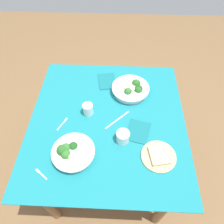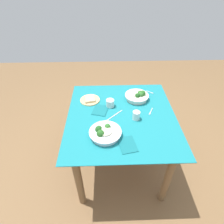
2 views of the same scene
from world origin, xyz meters
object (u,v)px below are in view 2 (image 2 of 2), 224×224
at_px(fork_by_near_bowl, 150,92).
at_px(table_knife_left, 114,116).
at_px(broccoli_bowl_near, 137,96).
at_px(water_glass_side, 110,103).
at_px(napkin_folded_upper, 100,110).
at_px(bread_side_plate, 90,100).
at_px(broccoli_bowl_far, 104,133).
at_px(napkin_folded_lower, 128,145).
at_px(fork_by_far_bowl, 151,112).
at_px(water_glass_center, 136,115).

height_order(fork_by_near_bowl, table_knife_left, same).
height_order(broccoli_bowl_near, water_glass_side, broccoli_bowl_near).
bearing_deg(water_glass_side, napkin_folded_upper, 123.62).
height_order(bread_side_plate, water_glass_side, water_glass_side).
bearing_deg(fork_by_near_bowl, napkin_folded_upper, -114.73).
height_order(broccoli_bowl_near, table_knife_left, broccoli_bowl_near).
height_order(broccoli_bowl_far, broccoli_bowl_near, broccoli_bowl_near).
height_order(bread_side_plate, napkin_folded_lower, bread_side_plate).
distance_m(broccoli_bowl_far, broccoli_bowl_near, 0.64).
bearing_deg(fork_by_far_bowl, table_knife_left, -56.24).
bearing_deg(water_glass_side, napkin_folded_lower, -166.24).
xyz_separation_m(fork_by_near_bowl, napkin_folded_lower, (-0.77, 0.33, 0.00)).
xyz_separation_m(water_glass_center, napkin_folded_upper, (0.14, 0.34, -0.04)).
bearing_deg(napkin_folded_lower, water_glass_side, 13.76).
distance_m(broccoli_bowl_far, fork_by_near_bowl, 0.84).
relative_size(fork_by_near_bowl, napkin_folded_lower, 0.46).
xyz_separation_m(fork_by_near_bowl, table_knife_left, (-0.40, 0.42, -0.00)).
xyz_separation_m(water_glass_side, fork_by_near_bowl, (0.24, -0.46, -0.04)).
relative_size(broccoli_bowl_far, water_glass_center, 3.33).
bearing_deg(table_knife_left, broccoli_bowl_far, -154.68).
xyz_separation_m(broccoli_bowl_far, fork_by_far_bowl, (0.31, -0.46, -0.03)).
height_order(broccoli_bowl_near, fork_by_near_bowl, broccoli_bowl_near).
relative_size(broccoli_bowl_near, table_knife_left, 1.18).
distance_m(fork_by_near_bowl, napkin_folded_upper, 0.64).
distance_m(broccoli_bowl_far, napkin_folded_upper, 0.35).
relative_size(broccoli_bowl_near, fork_by_far_bowl, 2.43).
bearing_deg(bread_side_plate, fork_by_near_bowl, -78.73).
xyz_separation_m(broccoli_bowl_far, bread_side_plate, (0.52, 0.16, -0.02)).
bearing_deg(table_knife_left, fork_by_far_bowl, -36.52).
bearing_deg(broccoli_bowl_far, napkin_folded_upper, 6.92).
bearing_deg(napkin_folded_upper, napkin_folded_lower, -153.36).
height_order(water_glass_center, fork_by_near_bowl, water_glass_center).
bearing_deg(napkin_folded_upper, fork_by_far_bowl, -94.51).
height_order(fork_by_far_bowl, napkin_folded_lower, napkin_folded_lower).
bearing_deg(napkin_folded_lower, broccoli_bowl_far, 59.47).
bearing_deg(water_glass_center, broccoli_bowl_near, -10.06).
distance_m(water_glass_center, fork_by_near_bowl, 0.50).
bearing_deg(broccoli_bowl_near, napkin_folded_lower, 165.30).
bearing_deg(napkin_folded_lower, napkin_folded_upper, 26.64).
bearing_deg(water_glass_center, fork_by_far_bowl, -58.64).
bearing_deg(fork_by_near_bowl, fork_by_far_bowl, -63.10).
xyz_separation_m(broccoli_bowl_far, broccoli_bowl_near, (0.54, -0.36, 0.00)).
distance_m(broccoli_bowl_far, table_knife_left, 0.28).
relative_size(broccoli_bowl_near, napkin_folded_upper, 1.50).
xyz_separation_m(fork_by_far_bowl, fork_by_near_bowl, (0.35, -0.06, 0.00)).
bearing_deg(table_knife_left, bread_side_plate, 89.66).
bearing_deg(fork_by_near_bowl, napkin_folded_lower, -76.96).
bearing_deg(bread_side_plate, napkin_folded_upper, -146.88).
xyz_separation_m(bread_side_plate, water_glass_side, (-0.11, -0.22, 0.03)).
height_order(bread_side_plate, napkin_folded_upper, bread_side_plate).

